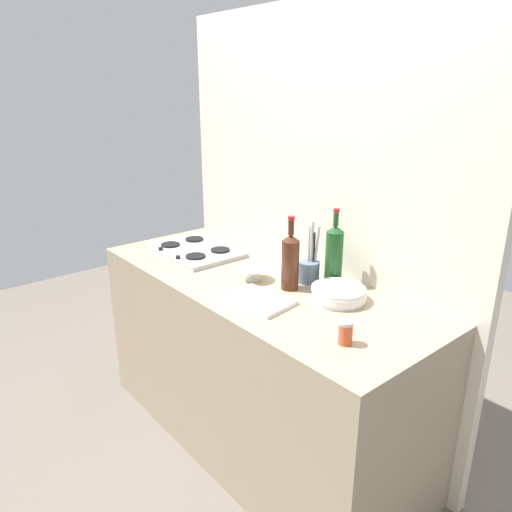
# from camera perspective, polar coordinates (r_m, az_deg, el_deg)

# --- Properties ---
(ground_plane) EXTENTS (6.00, 6.00, 0.00)m
(ground_plane) POSITION_cam_1_polar(r_m,az_deg,el_deg) (2.76, 0.00, -20.37)
(ground_plane) COLOR #6B6056
(ground_plane) RESTS_ON ground
(counter_block) EXTENTS (1.80, 0.70, 0.90)m
(counter_block) POSITION_cam_1_polar(r_m,az_deg,el_deg) (2.50, 0.00, -12.42)
(counter_block) COLOR tan
(counter_block) RESTS_ON ground
(backsplash_panel) EXTENTS (1.90, 0.06, 2.15)m
(backsplash_panel) POSITION_cam_1_polar(r_m,az_deg,el_deg) (2.49, 6.74, 3.02)
(backsplash_panel) COLOR beige
(backsplash_panel) RESTS_ON ground
(stovetop_hob) EXTENTS (0.51, 0.35, 0.04)m
(stovetop_hob) POSITION_cam_1_polar(r_m,az_deg,el_deg) (2.69, -7.20, 0.72)
(stovetop_hob) COLOR #B2B2B7
(stovetop_hob) RESTS_ON counter_block
(plate_stack) EXTENTS (0.24, 0.23, 0.06)m
(plate_stack) POSITION_cam_1_polar(r_m,az_deg,el_deg) (2.10, 9.71, -4.42)
(plate_stack) COLOR white
(plate_stack) RESTS_ON counter_block
(wine_bottle_leftmost) EXTENTS (0.08, 0.08, 0.34)m
(wine_bottle_leftmost) POSITION_cam_1_polar(r_m,az_deg,el_deg) (2.16, 4.05, -0.56)
(wine_bottle_leftmost) COLOR #472314
(wine_bottle_leftmost) RESTS_ON counter_block
(wine_bottle_mid_left) EXTENTS (0.08, 0.08, 0.36)m
(wine_bottle_mid_left) POSITION_cam_1_polar(r_m,az_deg,el_deg) (2.22, 9.16, 0.14)
(wine_bottle_mid_left) COLOR #19471E
(wine_bottle_mid_left) RESTS_ON counter_block
(mixing_bowl) EXTENTS (0.14, 0.14, 0.06)m
(mixing_bowl) POSITION_cam_1_polar(r_m,az_deg,el_deg) (2.28, -0.39, -2.03)
(mixing_bowl) COLOR white
(mixing_bowl) RESTS_ON counter_block
(utensil_crock) EXTENTS (0.10, 0.10, 0.30)m
(utensil_crock) POSITION_cam_1_polar(r_m,az_deg,el_deg) (2.26, 6.28, -1.54)
(utensil_crock) COLOR slate
(utensil_crock) RESTS_ON counter_block
(condiment_jar_front) EXTENTS (0.05, 0.05, 0.09)m
(condiment_jar_front) POSITION_cam_1_polar(r_m,az_deg,el_deg) (1.76, 10.49, -8.82)
(condiment_jar_front) COLOR #C64C2D
(condiment_jar_front) RESTS_ON counter_block
(cutting_board) EXTENTS (0.30, 0.23, 0.02)m
(cutting_board) POSITION_cam_1_polar(r_m,az_deg,el_deg) (2.06, 0.30, -5.24)
(cutting_board) COLOR silver
(cutting_board) RESTS_ON counter_block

